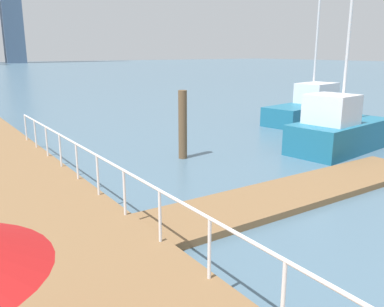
% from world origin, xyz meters
% --- Properties ---
extents(ground_plane, '(300.00, 300.00, 0.00)m').
position_xyz_m(ground_plane, '(0.00, 20.00, 0.00)').
color(ground_plane, slate).
extents(floating_dock, '(10.66, 2.00, 0.18)m').
position_xyz_m(floating_dock, '(1.83, 9.11, 0.09)').
color(floating_dock, olive).
rests_on(floating_dock, ground_plane).
extents(boardwalk_railing, '(0.06, 24.10, 1.08)m').
position_xyz_m(boardwalk_railing, '(-3.15, 7.23, 1.23)').
color(boardwalk_railing, white).
rests_on(boardwalk_railing, boardwalk).
extents(dock_piling_2, '(0.33, 0.33, 2.60)m').
position_xyz_m(dock_piling_2, '(1.47, 14.42, 1.30)').
color(dock_piling_2, brown).
rests_on(dock_piling_2, ground_plane).
extents(moored_boat_0, '(5.16, 2.81, 6.42)m').
position_xyz_m(moored_boat_0, '(7.39, 11.87, 0.85)').
color(moored_boat_0, '#1E6B8C').
rests_on(moored_boat_0, ground_plane).
extents(moored_boat_1, '(7.51, 3.31, 7.21)m').
position_xyz_m(moored_boat_1, '(12.48, 17.44, 0.78)').
color(moored_boat_1, '#1E6B8C').
rests_on(moored_boat_1, ground_plane).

